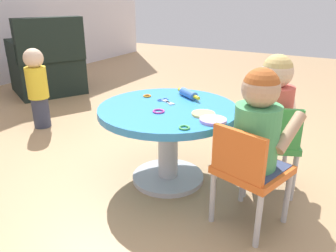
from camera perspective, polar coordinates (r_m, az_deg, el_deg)
The scene contains 15 objects.
ground_plane at distance 2.15m, azimuth 0.00°, elevation -8.88°, with size 10.00×10.00×0.00m, color tan.
craft_table at distance 1.99m, azimuth 0.00°, elevation -0.20°, with size 0.81×0.81×0.48m.
child_chair_left at distance 1.65m, azimuth 13.40°, elevation -7.29°, with size 0.37×0.37×0.54m.
seated_child_left at distance 1.59m, azimuth 14.88°, elevation 0.39°, with size 0.41×0.36×0.51m.
child_chair_right at distance 1.99m, azimuth 16.76°, elevation -2.58°, with size 0.39×0.39×0.54m.
seated_child_right at distance 1.95m, azimuth 17.32°, elevation 3.99°, with size 0.42×0.37×0.51m.
armchair_dark at distance 4.13m, azimuth -19.60°, elevation 9.48°, with size 0.95×0.96×0.85m.
toddler_standing at distance 3.04m, azimuth -21.12°, elevation 6.27°, with size 0.17×0.17×0.67m.
rolling_pin at distance 2.12m, azimuth 3.46°, elevation 5.43°, with size 0.14×0.21×0.05m.
craft_scissors at distance 2.05m, azimuth -0.51°, elevation 4.27°, with size 0.11×0.14×0.01m.
playdough_blob_0 at distance 1.73m, azimuth 7.58°, elevation 0.96°, with size 0.14×0.14×0.02m, color #CC99E5.
playdough_blob_1 at distance 1.82m, azimuth 5.95°, elevation 2.04°, with size 0.13×0.13×0.01m, color #F2CC72.
cookie_cutter_0 at distance 2.15m, azimuth -3.53°, elevation 5.08°, with size 0.05×0.05×0.01m, color orange.
cookie_cutter_1 at distance 1.64m, azimuth 2.77°, elevation -0.26°, with size 0.06×0.06×0.01m, color #4CB259.
cookie_cutter_2 at distance 1.86m, azimuth -1.62°, elevation 2.50°, with size 0.07×0.07×0.01m, color #D83FA5.
Camera 1 is at (-1.62, -0.90, 1.09)m, focal length 36.26 mm.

